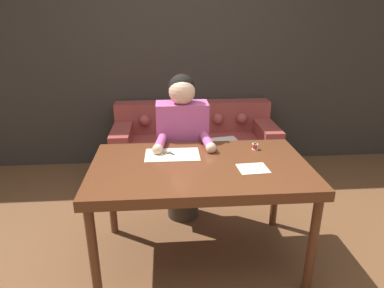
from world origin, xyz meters
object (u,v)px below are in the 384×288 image
dining_table (200,174)px  person (182,148)px  scissors (172,154)px  thread_spool (255,147)px  couch (194,149)px

dining_table → person: 0.60m
dining_table → person: person is taller
person → scissors: 0.43m
dining_table → thread_spool: (0.44, 0.24, 0.10)m
couch → scissors: bearing=-102.2°
thread_spool → person: bearing=146.7°
dining_table → scissors: scissors is taller
dining_table → scissors: bearing=134.8°
scissors → thread_spool: (0.63, 0.05, 0.02)m
scissors → thread_spool: size_ratio=3.99×
dining_table → couch: (0.09, 1.49, -0.40)m
couch → scissors: size_ratio=9.93×
couch → person: person is taller
person → scissors: size_ratio=7.18×
person → couch: bearing=78.6°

